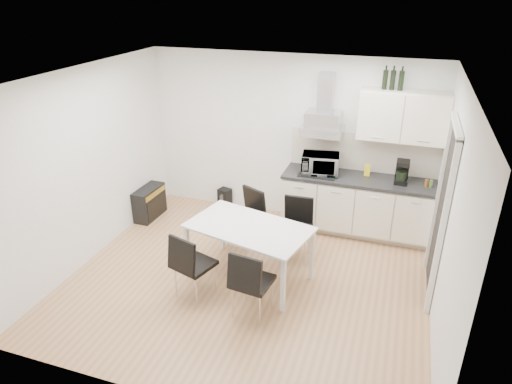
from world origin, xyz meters
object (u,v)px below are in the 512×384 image
dining_table (249,232)px  chair_far_left (245,220)px  chair_near_left (195,265)px  chair_far_right (295,231)px  guitar_amp (149,203)px  kitchenette (361,182)px  floor_speaker (225,198)px  chair_near_right (253,282)px

dining_table → chair_far_left: bearing=127.3°
chair_far_left → chair_near_left: bearing=106.8°
chair_near_left → chair_far_right: bearing=68.8°
chair_far_left → guitar_amp: chair_far_left is taller
kitchenette → floor_speaker: size_ratio=7.79×
kitchenette → chair_far_right: kitchenette is taller
kitchenette → guitar_amp: kitchenette is taller
chair_far_left → chair_near_left: size_ratio=1.00×
chair_far_right → chair_near_left: size_ratio=1.00×
dining_table → chair_near_left: (-0.50, -0.58, -0.24)m
dining_table → chair_near_left: chair_near_left is taller
chair_near_left → chair_near_right: size_ratio=1.00×
chair_near_left → guitar_amp: size_ratio=1.40×
chair_far_left → chair_near_right: (0.58, -1.36, 0.00)m
dining_table → chair_far_left: chair_far_left is taller
floor_speaker → guitar_amp: bearing=-127.1°
chair_far_right → chair_near_left: 1.52m
chair_far_left → chair_near_right: same height
chair_near_left → guitar_amp: 2.31m
dining_table → chair_far_left: 0.78m
chair_near_left → kitchenette: bearing=70.6°
guitar_amp → floor_speaker: guitar_amp is taller
floor_speaker → chair_far_left: bearing=-39.2°
chair_far_left → guitar_amp: size_ratio=1.40×
chair_far_right → chair_near_right: 1.31m
chair_near_right → dining_table: bearing=119.4°
kitchenette → chair_far_left: kitchenette is taller
guitar_amp → kitchenette: bearing=12.1°
chair_near_right → floor_speaker: (-1.36, 2.51, -0.28)m
dining_table → floor_speaker: dining_table is taller
kitchenette → guitar_amp: size_ratio=4.02×
dining_table → chair_far_right: bearing=66.3°
dining_table → chair_near_left: bearing=-117.1°
chair_far_right → guitar_amp: bearing=-12.4°
chair_far_left → guitar_amp: (-1.80, 0.40, -0.18)m
chair_far_left → chair_far_right: size_ratio=1.00×
chair_near_left → chair_near_right: same height
chair_near_right → kitchenette: bearing=76.1°
chair_near_right → guitar_amp: bearing=150.8°
guitar_amp → floor_speaker: size_ratio=1.94×
chair_far_right → guitar_amp: chair_far_right is taller
chair_far_right → floor_speaker: chair_far_right is taller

